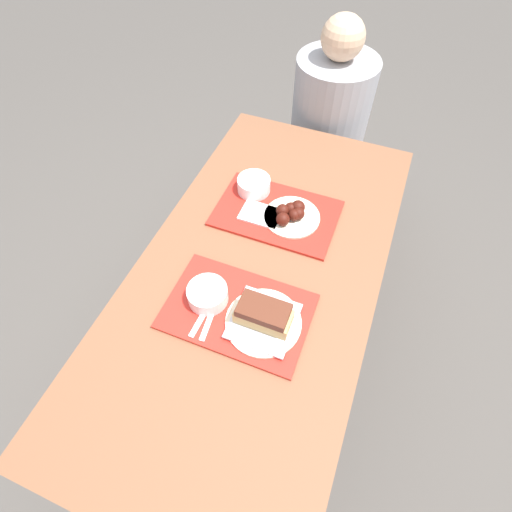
{
  "coord_description": "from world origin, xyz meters",
  "views": [
    {
      "loc": [
        0.26,
        -0.69,
        1.8
      ],
      "look_at": [
        -0.02,
        0.02,
        0.77
      ],
      "focal_mm": 28.0,
      "sensor_mm": 36.0,
      "label": 1
    }
  ],
  "objects": [
    {
      "name": "napkin_far",
      "position": [
        -0.07,
        0.22,
        0.74
      ],
      "size": [
        0.14,
        0.1,
        0.01
      ],
      "color": "white",
      "rests_on": "tray_far"
    },
    {
      "name": "wings_plate_far",
      "position": [
        0.03,
        0.24,
        0.76
      ],
      "size": [
        0.2,
        0.2,
        0.06
      ],
      "color": "beige",
      "rests_on": "tray_far"
    },
    {
      "name": "plastic_fork_near",
      "position": [
        -0.09,
        -0.21,
        0.74
      ],
      "size": [
        0.02,
        0.17,
        0.0
      ],
      "color": "white",
      "rests_on": "tray_near"
    },
    {
      "name": "tray_far",
      "position": [
        -0.03,
        0.25,
        0.73
      ],
      "size": [
        0.43,
        0.29,
        0.01
      ],
      "color": "red",
      "rests_on": "picnic_table"
    },
    {
      "name": "plastic_knife_near",
      "position": [
        -0.07,
        -0.21,
        0.74
      ],
      "size": [
        0.03,
        0.17,
        0.0
      ],
      "color": "white",
      "rests_on": "tray_near"
    },
    {
      "name": "picnic_bench_far",
      "position": [
        0.0,
        1.0,
        0.36
      ],
      "size": [
        0.73,
        0.28,
        0.43
      ],
      "color": "brown",
      "rests_on": "ground_plane"
    },
    {
      "name": "bowl_coleslaw_far",
      "position": [
        -0.14,
        0.32,
        0.77
      ],
      "size": [
        0.12,
        0.12,
        0.05
      ],
      "color": "white",
      "rests_on": "tray_far"
    },
    {
      "name": "ground_plane",
      "position": [
        0.0,
        0.0,
        0.0
      ],
      "size": [
        12.0,
        12.0,
        0.0
      ],
      "primitive_type": "plane",
      "color": "#4C4742"
    },
    {
      "name": "picnic_table",
      "position": [
        0.0,
        0.0,
        0.63
      ],
      "size": [
        0.77,
        1.56,
        0.73
      ],
      "color": "brown",
      "rests_on": "ground_plane"
    },
    {
      "name": "tray_near",
      "position": [
        -0.0,
        -0.17,
        0.73
      ],
      "size": [
        0.43,
        0.29,
        0.01
      ],
      "color": "red",
      "rests_on": "picnic_table"
    },
    {
      "name": "condiment_packet",
      "position": [
        0.02,
        -0.1,
        0.74
      ],
      "size": [
        0.04,
        0.03,
        0.01
      ],
      "color": "teal",
      "rests_on": "tray_near"
    },
    {
      "name": "person_seated_across",
      "position": [
        -0.02,
        1.0,
        0.71
      ],
      "size": [
        0.36,
        0.36,
        0.69
      ],
      "color": "#9E9EA3",
      "rests_on": "picnic_bench_far"
    },
    {
      "name": "brisket_sandwich_plate",
      "position": [
        0.09,
        -0.18,
        0.77
      ],
      "size": [
        0.23,
        0.23,
        0.09
      ],
      "color": "beige",
      "rests_on": "tray_near"
    },
    {
      "name": "bowl_coleslaw_near",
      "position": [
        -0.1,
        -0.17,
        0.77
      ],
      "size": [
        0.12,
        0.12,
        0.05
      ],
      "color": "white",
      "rests_on": "tray_near"
    }
  ]
}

